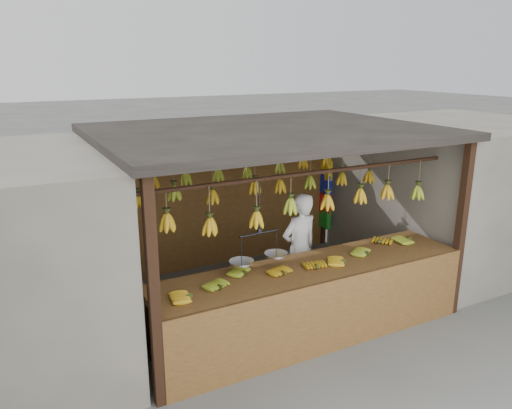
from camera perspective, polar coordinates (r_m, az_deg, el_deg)
ground at (r=7.17m, az=1.14°, el=-10.63°), size 80.00×80.00×0.00m
stall at (r=6.81m, az=-0.11°, el=5.49°), size 4.30×3.30×2.40m
neighbor_right at (r=8.98m, az=21.76°, el=1.57°), size 3.00×3.00×2.30m
counter at (r=5.91m, az=7.08°, el=-9.08°), size 3.92×0.89×0.96m
hanging_bananas at (r=6.61m, az=1.22°, el=2.00°), size 3.61×2.25×0.40m
balance_scale at (r=5.62m, az=0.37°, el=-5.66°), size 0.72×0.29×0.92m
vendor at (r=6.78m, az=4.99°, el=-5.11°), size 0.62×0.46×1.56m
bag_bundles at (r=8.88m, az=7.96°, el=1.21°), size 0.08×0.26×1.22m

